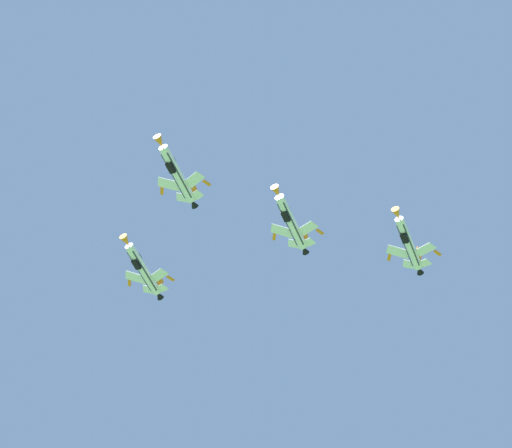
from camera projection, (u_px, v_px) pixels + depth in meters
fighter_jet_lead at (177, 173)px, 166.13m from camera, size 9.93×15.50×4.65m
fighter_jet_left_wing at (291, 221)px, 170.70m from camera, size 9.78×15.50×4.86m
fighter_jet_right_wing at (143, 268)px, 176.10m from camera, size 9.86×15.50×4.76m
fighter_jet_left_outer at (408, 242)px, 172.72m from camera, size 9.80×15.50×4.84m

